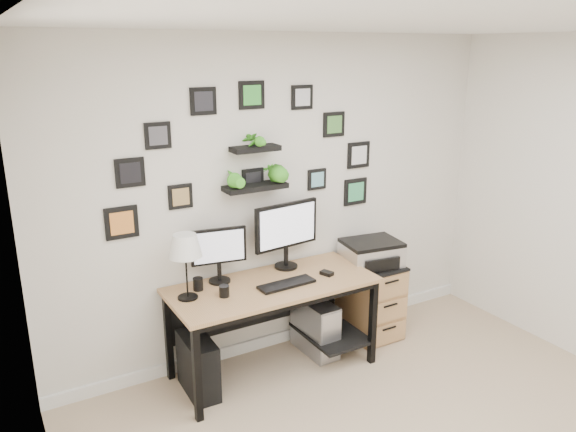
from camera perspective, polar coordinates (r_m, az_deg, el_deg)
room at (r=5.04m, az=-0.35°, el=-12.07°), size 4.00×4.00×4.00m
desk at (r=4.42m, az=-1.36°, el=-8.08°), size 1.60×0.70×0.75m
monitor_left at (r=4.28m, az=-7.05°, el=-3.56°), size 0.42×0.19×0.43m
monitor_right at (r=4.51m, az=-0.16°, el=-1.41°), size 0.59×0.21×0.55m
keyboard at (r=4.28m, az=-0.14°, el=-6.93°), size 0.46×0.16×0.02m
mouse at (r=4.48m, az=3.96°, el=-5.81°), size 0.09×0.12×0.03m
table_lamp at (r=4.00m, az=-10.41°, el=-3.15°), size 0.24×0.24×0.48m
mug at (r=4.12m, az=-6.50°, el=-7.59°), size 0.07×0.07×0.08m
pen_cup at (r=4.24m, az=-9.12°, el=-6.84°), size 0.08×0.08×0.10m
pc_tower_black at (r=4.36m, az=-9.13°, el=-14.77°), size 0.21×0.44×0.44m
pc_tower_grey at (r=4.81m, az=2.79°, el=-11.17°), size 0.22×0.47×0.46m
file_cabinet at (r=5.10m, az=8.42°, el=-8.36°), size 0.43×0.53×0.67m
printer at (r=4.91m, az=8.48°, el=-3.73°), size 0.52×0.44×0.22m
wall_decor at (r=4.33m, az=-3.25°, el=5.64°), size 2.29×0.18×1.09m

